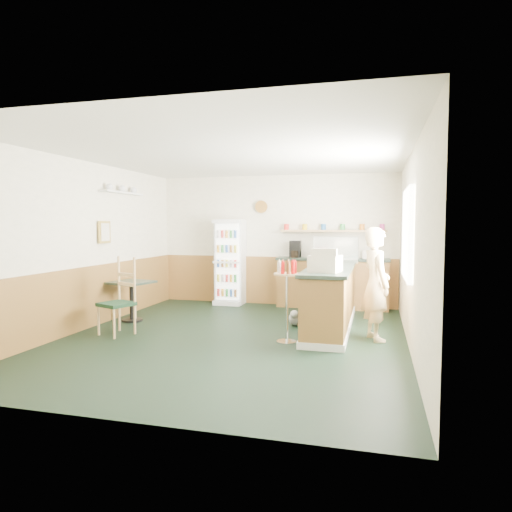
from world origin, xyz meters
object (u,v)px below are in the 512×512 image
(shopkeeper, at_px, (376,284))
(cafe_table, at_px, (132,293))
(cafe_chair, at_px, (120,294))
(condiment_stand, at_px, (287,288))
(drinks_fridge, at_px, (230,262))
(display_case, at_px, (336,249))
(cash_register, at_px, (325,264))

(shopkeeper, xyz_separation_m, cafe_table, (-4.10, 0.26, -0.33))
(cafe_chair, bearing_deg, condiment_stand, 23.85)
(drinks_fridge, bearing_deg, condiment_stand, -57.91)
(drinks_fridge, xyz_separation_m, cafe_table, (-1.12, -2.08, -0.40))
(display_case, distance_m, condiment_stand, 2.06)
(cash_register, relative_size, shopkeeper, 0.26)
(drinks_fridge, distance_m, cafe_chair, 3.05)
(display_case, distance_m, shopkeeper, 1.68)
(cafe_table, bearing_deg, cafe_chair, -71.30)
(cash_register, bearing_deg, cafe_chair, -165.14)
(condiment_stand, bearing_deg, cash_register, 18.44)
(drinks_fridge, bearing_deg, cash_register, -49.11)
(cash_register, height_order, cafe_table, cash_register)
(drinks_fridge, xyz_separation_m, display_case, (2.28, -0.86, 0.34))
(display_case, bearing_deg, condiment_stand, -104.99)
(cafe_table, bearing_deg, drinks_fridge, 61.73)
(display_case, height_order, shopkeeper, shopkeeper)
(drinks_fridge, distance_m, display_case, 2.46)
(condiment_stand, bearing_deg, drinks_fridge, 122.09)
(cash_register, relative_size, condiment_stand, 0.37)
(cafe_chair, bearing_deg, display_case, 54.78)
(cafe_table, bearing_deg, condiment_stand, -14.21)
(display_case, height_order, condiment_stand, display_case)
(condiment_stand, bearing_deg, shopkeeper, 21.17)
(display_case, bearing_deg, cash_register, -90.00)
(drinks_fridge, relative_size, cafe_table, 2.32)
(drinks_fridge, height_order, condiment_stand, drinks_fridge)
(display_case, height_order, cash_register, display_case)
(shopkeeper, relative_size, condiment_stand, 1.42)
(display_case, bearing_deg, drinks_fridge, 159.25)
(cash_register, xyz_separation_m, shopkeeper, (0.70, 0.30, -0.31))
(drinks_fridge, bearing_deg, cafe_chair, -105.89)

